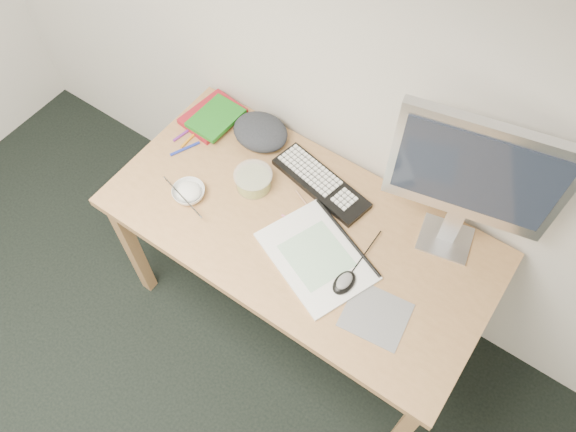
# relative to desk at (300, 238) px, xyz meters

# --- Properties ---
(desk) EXTENTS (1.40, 0.70, 0.75)m
(desk) POSITION_rel_desk_xyz_m (0.00, 0.00, 0.00)
(desk) COLOR tan
(desk) RESTS_ON ground
(mousepad) EXTENTS (0.22, 0.21, 0.00)m
(mousepad) POSITION_rel_desk_xyz_m (0.39, -0.14, 0.08)
(mousepad) COLOR slate
(mousepad) RESTS_ON desk
(sketchpad) EXTENTS (0.46, 0.40, 0.01)m
(sketchpad) POSITION_rel_desk_xyz_m (0.12, -0.07, 0.09)
(sketchpad) COLOR white
(sketchpad) RESTS_ON desk
(keyboard) EXTENTS (0.42, 0.20, 0.02)m
(keyboard) POSITION_rel_desk_xyz_m (-0.04, 0.19, 0.09)
(keyboard) COLOR black
(keyboard) RESTS_ON desk
(monitor) EXTENTS (0.51, 0.19, 0.60)m
(monitor) POSITION_rel_desk_xyz_m (0.45, 0.25, 0.45)
(monitor) COLOR silver
(monitor) RESTS_ON desk
(mouse) EXTENTS (0.07, 0.10, 0.03)m
(mouse) POSITION_rel_desk_xyz_m (0.25, -0.11, 0.11)
(mouse) COLOR black
(mouse) RESTS_ON sketchpad
(rice_bowl) EXTENTS (0.15, 0.15, 0.04)m
(rice_bowl) POSITION_rel_desk_xyz_m (-0.41, -0.12, 0.10)
(rice_bowl) COLOR silver
(rice_bowl) RESTS_ON desk
(chopsticks) EXTENTS (0.22, 0.07, 0.02)m
(chopsticks) POSITION_rel_desk_xyz_m (-0.40, -0.16, 0.12)
(chopsticks) COLOR silver
(chopsticks) RESTS_ON rice_bowl
(fruit_tub) EXTENTS (0.16, 0.16, 0.07)m
(fruit_tub) POSITION_rel_desk_xyz_m (-0.24, 0.05, 0.12)
(fruit_tub) COLOR #D6CB4B
(fruit_tub) RESTS_ON desk
(book_red) EXTENTS (0.20, 0.25, 0.02)m
(book_red) POSITION_rel_desk_xyz_m (-0.58, 0.22, 0.09)
(book_red) COLOR maroon
(book_red) RESTS_ON desk
(book_green) EXTENTS (0.16, 0.21, 0.02)m
(book_green) POSITION_rel_desk_xyz_m (-0.55, 0.21, 0.11)
(book_green) COLOR #1C701C
(book_green) RESTS_ON book_red
(cloth_lump) EXTENTS (0.22, 0.20, 0.08)m
(cloth_lump) POSITION_rel_desk_xyz_m (-0.35, 0.25, 0.12)
(cloth_lump) COLOR #282A31
(cloth_lump) RESTS_ON desk
(pencil_pink) EXTENTS (0.19, 0.03, 0.01)m
(pencil_pink) POSITION_rel_desk_xyz_m (0.02, 0.01, 0.09)
(pencil_pink) COLOR pink
(pencil_pink) RESTS_ON desk
(pencil_tan) EXTENTS (0.19, 0.09, 0.01)m
(pencil_tan) POSITION_rel_desk_xyz_m (-0.01, 0.08, 0.09)
(pencil_tan) COLOR #A67857
(pencil_tan) RESTS_ON desk
(pencil_black) EXTENTS (0.18, 0.01, 0.01)m
(pencil_black) POSITION_rel_desk_xyz_m (0.10, 0.02, 0.09)
(pencil_black) COLOR black
(pencil_black) RESTS_ON desk
(marker_blue) EXTENTS (0.06, 0.12, 0.01)m
(marker_blue) POSITION_rel_desk_xyz_m (-0.56, 0.03, 0.09)
(marker_blue) COLOR #1C2C9A
(marker_blue) RESTS_ON desk
(marker_orange) EXTENTS (0.01, 0.12, 0.01)m
(marker_orange) POSITION_rel_desk_xyz_m (-0.58, 0.09, 0.09)
(marker_orange) COLOR orange
(marker_orange) RESTS_ON desk
(marker_purple) EXTENTS (0.03, 0.12, 0.01)m
(marker_purple) POSITION_rel_desk_xyz_m (-0.61, 0.10, 0.09)
(marker_purple) COLOR #682485
(marker_purple) RESTS_ON desk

